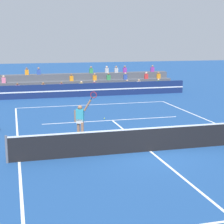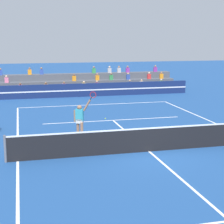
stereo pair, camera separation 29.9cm
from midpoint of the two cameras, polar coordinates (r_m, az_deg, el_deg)
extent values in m
plane|color=navy|center=(16.27, 5.34, -5.99)|extent=(120.00, 120.00, 0.00)
cube|color=white|center=(27.44, -3.22, 1.12)|extent=(11.00, 0.10, 0.01)
cube|color=white|center=(15.34, -14.51, -7.37)|extent=(0.10, 23.80, 0.01)
cube|color=white|center=(22.21, -0.36, -1.26)|extent=(8.25, 0.10, 0.01)
cube|color=white|center=(16.27, 5.34, -5.98)|extent=(0.10, 12.85, 0.01)
cylinder|color=slate|center=(15.19, -16.31, -5.50)|extent=(0.10, 0.10, 1.10)
cube|color=black|center=(16.13, 5.37, -4.30)|extent=(11.90, 0.02, 1.00)
cube|color=white|center=(16.00, 5.40, -2.47)|extent=(11.90, 0.04, 0.06)
cube|color=navy|center=(31.30, -4.74, 3.36)|extent=(18.00, 0.24, 1.10)
cube|color=white|center=(31.17, -4.70, 3.33)|extent=(18.00, 0.02, 0.10)
cube|color=#4C515B|center=(32.58, -5.13, 3.17)|extent=(17.30, 0.95, 0.55)
cube|color=#2D4CA5|center=(33.31, 2.06, 4.24)|extent=(0.32, 0.22, 0.44)
sphere|color=tan|center=(33.27, 2.06, 4.79)|extent=(0.18, 0.18, 0.18)
cube|color=silver|center=(33.64, 3.86, 4.29)|extent=(0.32, 0.22, 0.44)
sphere|color=tan|center=(33.61, 3.87, 4.84)|extent=(0.18, 0.18, 0.18)
cube|color=orange|center=(31.97, -10.69, 3.76)|extent=(0.32, 0.22, 0.44)
sphere|color=brown|center=(31.93, -10.71, 4.33)|extent=(0.18, 0.18, 0.18)
cube|color=purple|center=(32.57, -2.96, 4.08)|extent=(0.32, 0.22, 0.44)
sphere|color=tan|center=(32.54, -2.97, 4.64)|extent=(0.18, 0.18, 0.18)
cube|color=pink|center=(31.89, -14.46, 3.59)|extent=(0.32, 0.22, 0.44)
sphere|color=brown|center=(31.85, -14.48, 4.16)|extent=(0.18, 0.18, 0.18)
cube|color=yellow|center=(32.36, -4.95, 4.00)|extent=(0.32, 0.22, 0.44)
sphere|color=beige|center=(32.32, -4.96, 4.57)|extent=(0.18, 0.18, 0.18)
cube|color=pink|center=(32.11, -7.96, 3.88)|extent=(0.32, 0.22, 0.44)
sphere|color=brown|center=(32.07, -7.98, 4.45)|extent=(0.18, 0.18, 0.18)
cube|color=#338C4C|center=(34.28, 6.83, 4.37)|extent=(0.32, 0.22, 0.44)
sphere|color=beige|center=(34.25, 6.84, 4.90)|extent=(0.18, 0.18, 0.18)
cube|color=#4C515B|center=(33.47, -5.42, 3.85)|extent=(17.30, 0.95, 1.10)
cube|color=orange|center=(33.48, -2.91, 5.22)|extent=(0.32, 0.22, 0.44)
sphere|color=#9E7051|center=(33.45, -2.92, 5.77)|extent=(0.18, 0.18, 0.18)
cube|color=orange|center=(33.12, -6.46, 5.10)|extent=(0.32, 0.22, 0.44)
sphere|color=brown|center=(33.09, -6.47, 5.65)|extent=(0.18, 0.18, 0.18)
cube|color=#2D4CA5|center=(34.18, 1.80, 5.35)|extent=(0.32, 0.22, 0.44)
sphere|color=tan|center=(34.15, 1.80, 5.89)|extent=(0.18, 0.18, 0.18)
cube|color=orange|center=(35.24, 6.86, 5.45)|extent=(0.32, 0.22, 0.44)
sphere|color=#9E7051|center=(35.21, 6.87, 5.97)|extent=(0.18, 0.18, 0.18)
cube|color=red|center=(34.81, 5.00, 5.42)|extent=(0.32, 0.22, 0.44)
sphere|color=beige|center=(34.78, 5.01, 5.94)|extent=(0.18, 0.18, 0.18)
cube|color=pink|center=(32.78, -16.43, 4.65)|extent=(0.32, 0.22, 0.44)
sphere|color=beige|center=(32.75, -16.46, 5.21)|extent=(0.18, 0.18, 0.18)
cube|color=#338C4C|center=(33.77, -0.79, 5.28)|extent=(0.32, 0.22, 0.44)
sphere|color=brown|center=(33.74, -0.80, 5.82)|extent=(0.18, 0.18, 0.18)
cube|color=#4C515B|center=(34.37, -5.69, 4.50)|extent=(17.30, 0.95, 1.65)
cube|color=orange|center=(33.68, -13.10, 5.92)|extent=(0.32, 0.22, 0.44)
sphere|color=brown|center=(33.65, -13.13, 6.46)|extent=(0.18, 0.18, 0.18)
cube|color=#B2B2B7|center=(34.65, -1.05, 6.35)|extent=(0.32, 0.22, 0.44)
sphere|color=beige|center=(34.63, -1.06, 6.87)|extent=(0.18, 0.18, 0.18)
cube|color=#2D4CA5|center=(33.72, -11.36, 6.00)|extent=(0.32, 0.22, 0.44)
sphere|color=#9E7051|center=(33.70, -11.38, 6.54)|extent=(0.18, 0.18, 0.18)
cube|color=purple|center=(35.98, 5.93, 6.47)|extent=(0.32, 0.22, 0.44)
sphere|color=#9E7051|center=(35.96, 5.94, 6.98)|extent=(0.18, 0.18, 0.18)
cube|color=#338C4C|center=(34.33, -3.46, 6.28)|extent=(0.32, 0.22, 0.44)
sphere|color=#9E7051|center=(34.31, -3.46, 6.82)|extent=(0.18, 0.18, 0.18)
cube|color=purple|center=(35.11, 1.72, 6.41)|extent=(0.32, 0.22, 0.44)
sphere|color=#9E7051|center=(35.08, 1.72, 6.93)|extent=(0.18, 0.18, 0.18)
cube|color=#B2B2B7|center=(34.88, 0.40, 6.38)|extent=(0.32, 0.22, 0.44)
sphere|color=#9E7051|center=(34.85, 0.40, 6.90)|extent=(0.18, 0.18, 0.18)
cylinder|color=#9E7051|center=(17.90, -5.62, -2.90)|extent=(0.14, 0.14, 0.90)
cylinder|color=#9E7051|center=(17.76, -5.03, -3.01)|extent=(0.14, 0.14, 0.90)
cube|color=white|center=(17.74, -5.36, -1.40)|extent=(0.38, 0.33, 0.20)
cube|color=teal|center=(17.68, -5.38, -0.45)|extent=(0.41, 0.34, 0.56)
sphere|color=#9E7051|center=(17.61, -5.40, 0.69)|extent=(0.22, 0.22, 0.22)
cube|color=white|center=(18.04, -5.55, -4.12)|extent=(0.23, 0.29, 0.09)
cube|color=white|center=(17.90, -4.96, -4.23)|extent=(0.23, 0.29, 0.09)
cylinder|color=#9E7051|center=(17.77, -6.11, -0.61)|extent=(0.09, 0.09, 0.56)
cylinder|color=#9E7051|center=(17.48, -4.24, 1.02)|extent=(0.38, 0.26, 0.56)
cylinder|color=black|center=(17.36, -3.61, 2.11)|extent=(0.14, 0.09, 0.21)
torus|color=#B21E1E|center=(17.31, -3.33, 2.61)|extent=(0.39, 0.22, 0.42)
sphere|color=#C6DB33|center=(22.57, -1.54, -0.98)|extent=(0.07, 0.07, 0.07)
camera|label=1|loc=(0.15, -90.45, -0.09)|focal=60.00mm
camera|label=2|loc=(0.15, 89.55, 0.09)|focal=60.00mm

